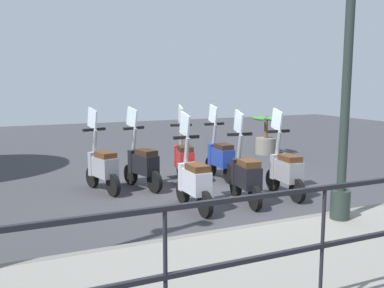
# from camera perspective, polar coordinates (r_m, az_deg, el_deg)

# --- Properties ---
(ground_plane) EXTENTS (28.00, 28.00, 0.00)m
(ground_plane) POSITION_cam_1_polar(r_m,az_deg,el_deg) (7.91, 3.93, -6.44)
(ground_plane) COLOR #38383D
(promenade_walkway) EXTENTS (2.20, 20.00, 0.15)m
(promenade_walkway) POSITION_cam_1_polar(r_m,az_deg,el_deg) (5.45, 20.14, -13.10)
(promenade_walkway) COLOR gray
(promenade_walkway) RESTS_ON ground_plane
(lamp_post_near) EXTENTS (0.26, 0.90, 4.68)m
(lamp_post_near) POSITION_cam_1_polar(r_m,az_deg,el_deg) (6.02, 20.03, 9.96)
(lamp_post_near) COLOR #232D28
(lamp_post_near) RESTS_ON promenade_walkway
(potted_palm) EXTENTS (1.06, 0.66, 1.05)m
(potted_palm) POSITION_cam_1_polar(r_m,az_deg,el_deg) (12.06, 9.80, 0.78)
(potted_palm) COLOR slate
(potted_palm) RESTS_ON ground_plane
(scooter_near_0) EXTENTS (1.23, 0.44, 1.54)m
(scooter_near_0) POSITION_cam_1_polar(r_m,az_deg,el_deg) (7.69, 12.32, -3.35)
(scooter_near_0) COLOR black
(scooter_near_0) RESTS_ON ground_plane
(scooter_near_1) EXTENTS (1.23, 0.46, 1.54)m
(scooter_near_1) POSITION_cam_1_polar(r_m,az_deg,el_deg) (7.14, 7.13, -4.13)
(scooter_near_1) COLOR black
(scooter_near_1) RESTS_ON ground_plane
(scooter_near_2) EXTENTS (1.23, 0.44, 1.54)m
(scooter_near_2) POSITION_cam_1_polar(r_m,az_deg,el_deg) (6.72, 0.21, -4.84)
(scooter_near_2) COLOR black
(scooter_near_2) RESTS_ON ground_plane
(scooter_far_0) EXTENTS (1.23, 0.44, 1.54)m
(scooter_far_0) POSITION_cam_1_polar(r_m,az_deg,el_deg) (8.82, 3.78, -1.67)
(scooter_far_0) COLOR black
(scooter_far_0) RESTS_ON ground_plane
(scooter_far_1) EXTENTS (1.22, 0.49, 1.54)m
(scooter_far_1) POSITION_cam_1_polar(r_m,az_deg,el_deg) (8.55, -1.10, -1.97)
(scooter_far_1) COLOR black
(scooter_far_1) RESTS_ON ground_plane
(scooter_far_2) EXTENTS (1.21, 0.53, 1.54)m
(scooter_far_2) POSITION_cam_1_polar(r_m,az_deg,el_deg) (8.12, -6.66, -2.59)
(scooter_far_2) COLOR black
(scooter_far_2) RESTS_ON ground_plane
(scooter_far_3) EXTENTS (1.21, 0.52, 1.54)m
(scooter_far_3) POSITION_cam_1_polar(r_m,az_deg,el_deg) (7.99, -11.90, -2.89)
(scooter_far_3) COLOR black
(scooter_far_3) RESTS_ON ground_plane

